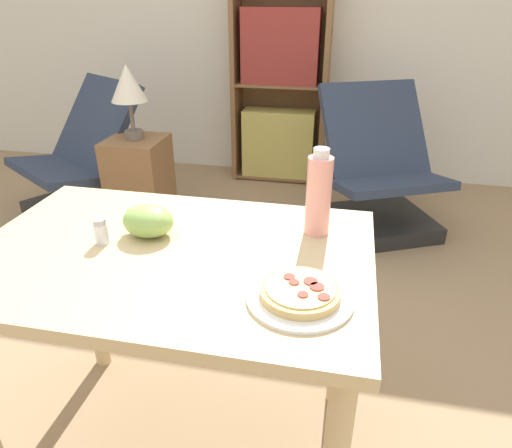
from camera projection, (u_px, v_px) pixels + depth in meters
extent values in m
plane|color=#9E7F5B|center=(165.00, 407.00, 1.72)|extent=(14.00, 14.00, 0.00)
cube|color=silver|center=(281.00, 5.00, 3.41)|extent=(8.00, 0.05, 2.60)
cube|color=#D1B27F|center=(171.00, 256.00, 1.24)|extent=(1.08, 0.71, 0.03)
cylinder|color=#D1B27F|center=(90.00, 290.00, 1.76)|extent=(0.06, 0.06, 0.74)
cylinder|color=#D1B27F|center=(342.00, 322.00, 1.59)|extent=(0.06, 0.06, 0.74)
cylinder|color=white|center=(300.00, 297.00, 1.03)|extent=(0.25, 0.25, 0.01)
cylinder|color=#DBB26B|center=(300.00, 292.00, 1.03)|extent=(0.18, 0.18, 0.02)
cylinder|color=#EACC7A|center=(301.00, 288.00, 1.02)|extent=(0.16, 0.16, 0.00)
cylinder|color=#A83328|center=(324.00, 297.00, 0.99)|extent=(0.03, 0.03, 0.00)
cylinder|color=#A83328|center=(317.00, 287.00, 1.02)|extent=(0.03, 0.03, 0.00)
cylinder|color=#A83328|center=(303.00, 295.00, 0.99)|extent=(0.02, 0.02, 0.00)
cylinder|color=#A83328|center=(289.00, 277.00, 1.06)|extent=(0.03, 0.03, 0.00)
cylinder|color=#A83328|center=(311.00, 281.00, 1.04)|extent=(0.03, 0.03, 0.00)
cylinder|color=#A83328|center=(294.00, 282.00, 1.04)|extent=(0.02, 0.02, 0.00)
ellipsoid|color=#93BC5B|center=(148.00, 221.00, 1.29)|extent=(0.15, 0.11, 0.09)
sphere|color=#93BC5B|center=(156.00, 221.00, 1.29)|extent=(0.02, 0.02, 0.02)
sphere|color=#93BC5B|center=(166.00, 225.00, 1.26)|extent=(0.02, 0.02, 0.02)
sphere|color=#93BC5B|center=(148.00, 223.00, 1.32)|extent=(0.03, 0.03, 0.03)
sphere|color=#93BC5B|center=(131.00, 212.00, 1.32)|extent=(0.02, 0.02, 0.02)
sphere|color=#93BC5B|center=(149.00, 232.00, 1.27)|extent=(0.02, 0.02, 0.02)
sphere|color=#93BC5B|center=(169.00, 219.00, 1.31)|extent=(0.03, 0.03, 0.03)
cylinder|color=pink|center=(319.00, 196.00, 1.27)|extent=(0.07, 0.07, 0.23)
cylinder|color=white|center=(321.00, 153.00, 1.21)|extent=(0.04, 0.04, 0.03)
cylinder|color=white|center=(102.00, 233.00, 1.25)|extent=(0.04, 0.04, 0.06)
cylinder|color=#B7B7BC|center=(99.00, 221.00, 1.24)|extent=(0.04, 0.04, 0.01)
cube|color=black|center=(79.00, 209.00, 3.16)|extent=(0.80, 0.79, 0.10)
cube|color=#2D384C|center=(65.00, 170.00, 2.96)|extent=(0.82, 0.77, 0.14)
cube|color=#2D384C|center=(96.00, 124.00, 3.05)|extent=(0.77, 0.70, 0.55)
cube|color=black|center=(380.00, 223.00, 2.97)|extent=(0.78, 0.75, 0.10)
cube|color=#2D384C|center=(387.00, 182.00, 2.77)|extent=(0.81, 0.73, 0.14)
cube|color=#2D384C|center=(375.00, 130.00, 2.91)|extent=(0.77, 0.65, 0.55)
cube|color=brown|center=(237.00, 83.00, 3.56)|extent=(0.04, 0.30, 1.51)
cube|color=brown|center=(326.00, 86.00, 3.44)|extent=(0.04, 0.30, 1.51)
cube|color=brown|center=(283.00, 81.00, 3.63)|extent=(0.73, 0.01, 1.51)
cube|color=brown|center=(278.00, 174.00, 3.84)|extent=(0.66, 0.28, 0.02)
cube|color=#CCBC5B|center=(279.00, 143.00, 3.69)|extent=(0.57, 0.21, 0.53)
cube|color=brown|center=(280.00, 84.00, 3.50)|extent=(0.66, 0.28, 0.02)
cube|color=#99332D|center=(281.00, 46.00, 3.36)|extent=(0.57, 0.21, 0.53)
cube|color=brown|center=(141.00, 186.00, 2.87)|extent=(0.34, 0.34, 0.61)
cylinder|color=#665B51|center=(134.00, 135.00, 2.72)|extent=(0.11, 0.11, 0.05)
cylinder|color=#665B51|center=(132.00, 116.00, 2.67)|extent=(0.02, 0.02, 0.17)
cone|color=beige|center=(128.00, 83.00, 2.58)|extent=(0.21, 0.21, 0.21)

